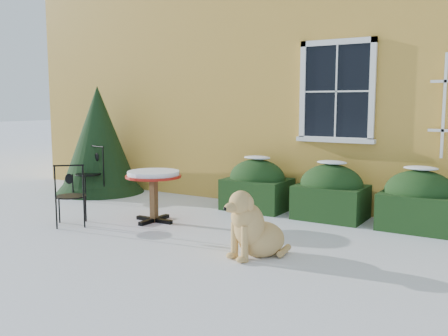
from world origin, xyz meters
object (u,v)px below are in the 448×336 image
Objects in this scene: evergreen_shrub at (99,150)px; dog at (253,229)px; patio_chair_near at (71,195)px; patio_chair_far at (90,172)px; bistro_table at (153,180)px.

evergreen_shrub reaches higher than dog.
evergreen_shrub is 2.41× the size of dog.
evergreen_shrub is at bearing -97.04° from patio_chair_near.
patio_chair_far is 4.64m from dog.
patio_chair_far is at bearing 159.44° from bistro_table.
patio_chair_far is at bearing -60.64° from evergreen_shrub.
evergreen_shrub is 2.92m from bistro_table.
patio_chair_near is 2.17m from patio_chair_far.
bistro_table is at bearing -177.01° from dog.
dog is at bearing 137.45° from patio_chair_near.
dog is at bearing -19.58° from bistro_table.
patio_chair_far reaches higher than bistro_table.
evergreen_shrub is at bearing 128.67° from patio_chair_far.
bistro_table is 2.40m from patio_chair_far.
bistro_table is at bearing 179.57° from patio_chair_near.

